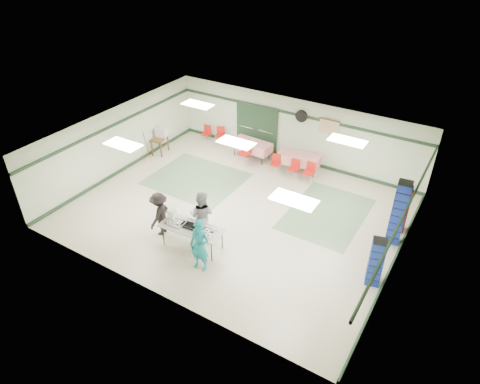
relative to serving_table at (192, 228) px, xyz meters
The scene contains 42 objects.
floor 2.49m from the serving_table, 86.76° to the left, with size 11.00×11.00×0.00m, color #BEB699.
ceiling 3.10m from the serving_table, 86.76° to the left, with size 11.00×11.00×0.00m, color silver.
wall_back 6.91m from the serving_table, 88.88° to the left, with size 11.00×11.00×0.00m, color beige.
wall_front 2.22m from the serving_table, 86.37° to the right, with size 11.00×11.00×0.00m, color beige.
wall_left 5.90m from the serving_table, 156.09° to the left, with size 9.00×9.00×0.00m, color beige.
wall_right 6.15m from the serving_table, 22.89° to the left, with size 9.00×9.00×0.00m, color beige.
trim_back 6.98m from the serving_table, 88.87° to the left, with size 11.00×0.06×0.10m, color #1C3420.
baseboard_back 6.88m from the serving_table, 88.87° to the left, with size 11.00×0.06×0.12m, color #1C3420.
trim_left 5.99m from the serving_table, 155.97° to the left, with size 9.00×0.06×0.10m, color #1C3420.
baseboard_left 5.88m from the serving_table, 155.97° to the left, with size 9.00×0.06×0.12m, color #1C3420.
trim_right 6.23m from the serving_table, 23.00° to the left, with size 9.00×0.06×0.10m, color #1C3420.
baseboard_right 6.12m from the serving_table, 23.00° to the left, with size 9.00×0.06×0.12m, color #1C3420.
green_patch_a 4.19m from the serving_table, 124.99° to the left, with size 3.50×3.00×0.01m, color #64815E.
green_patch_b 4.92m from the serving_table, 52.89° to the left, with size 2.50×3.50×0.01m, color #64815E.
double_door_left 7.13m from the serving_table, 106.85° to the left, with size 0.90×0.06×2.10m, color #989B98.
double_door_right 6.92m from the serving_table, 99.29° to the left, with size 0.90×0.06×2.10m, color #989B98.
door_frame 6.99m from the serving_table, 103.21° to the left, with size 2.00×0.03×2.15m, color #1C3420.
wall_fan 6.96m from the serving_table, 86.35° to the left, with size 0.50×0.50×0.10m, color black.
scroll_banner 7.10m from the serving_table, 76.52° to the left, with size 0.80×0.02×0.60m, color #D4B484.
serving_table is the anchor object (origin of this frame).
sheet_tray_right 0.48m from the serving_table, ahead, with size 0.63×0.48×0.02m, color silver.
sheet_tray_mid 0.14m from the serving_table, 125.85° to the left, with size 0.63×0.48×0.02m, color silver.
sheet_tray_left 0.59m from the serving_table, behind, with size 0.57×0.43×0.02m, color silver.
baking_pan 0.08m from the serving_table, 146.29° to the right, with size 0.47×0.29×0.08m, color black.
foam_box_stack 0.85m from the serving_table, behind, with size 0.23×0.21×0.31m, color white.
volunteer_teal 1.03m from the serving_table, 39.75° to the right, with size 0.62×0.41×1.70m, color teal.
volunteer_grey 0.57m from the serving_table, 91.24° to the left, with size 0.84×0.65×1.73m, color #949499.
volunteer_dark 1.29m from the serving_table, behind, with size 0.99×0.57×1.54m, color black.
dining_table_a 6.13m from the serving_table, 82.54° to the left, with size 1.78×0.98×0.77m.
dining_table_b 6.24m from the serving_table, 103.01° to the left, with size 1.73×0.85×0.77m.
chair_a 5.58m from the serving_table, 80.98° to the left, with size 0.38×0.38×0.79m.
chair_b 5.51m from the serving_table, 89.42° to the left, with size 0.42×0.43×0.79m.
chair_c 5.72m from the serving_table, 74.65° to the left, with size 0.47×0.47×0.85m.
chair_d 5.69m from the serving_table, 104.06° to the left, with size 0.44×0.44×0.93m.
chair_loose_a 7.24m from the serving_table, 116.93° to the left, with size 0.47×0.48×0.83m.
chair_loose_b 7.49m from the serving_table, 121.86° to the left, with size 0.39×0.39×0.78m.
crate_stack_blue_a 6.39m from the serving_table, 34.09° to the left, with size 0.42×0.42×2.21m, color navy.
crate_stack_red 6.82m from the serving_table, 39.18° to the left, with size 0.36×0.36×1.64m, color maroon.
crate_stack_blue_b 5.47m from the serving_table, 15.01° to the left, with size 0.39×0.39×1.52m, color navy.
printer_table 6.63m from the serving_table, 139.16° to the left, with size 0.71×0.93×0.74m.
office_printer 6.77m from the serving_table, 137.82° to the left, with size 0.48×0.42×0.38m, color beige.
broom 6.23m from the serving_table, 144.85° to the left, with size 0.03×0.03×1.31m, color brown.
Camera 1 is at (6.58, -10.46, 8.83)m, focal length 32.00 mm.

